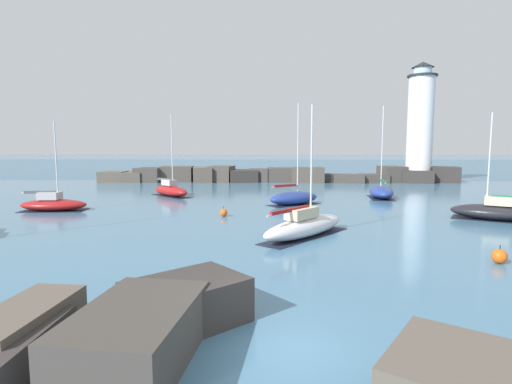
{
  "coord_description": "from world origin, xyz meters",
  "views": [
    {
      "loc": [
        -0.53,
        -10.41,
        5.5
      ],
      "look_at": [
        -1.6,
        27.98,
        1.19
      ],
      "focal_mm": 28.0,
      "sensor_mm": 36.0,
      "label": 1
    }
  ],
  "objects_px": {
    "sailboat_moored_1": "(171,190)",
    "sailboat_moored_2": "(53,204)",
    "sailboat_moored_4": "(305,225)",
    "mooring_buoy_far_side": "(499,256)",
    "lighthouse": "(420,129)",
    "mooring_buoy_orange_near": "(224,213)",
    "sailboat_moored_5": "(493,211)",
    "sailboat_moored_0": "(381,192)",
    "sailboat_moored_3": "(294,198)"
  },
  "relations": [
    {
      "from": "sailboat_moored_1",
      "to": "sailboat_moored_2",
      "type": "xyz_separation_m",
      "value": [
        -7.76,
        -10.59,
        -0.11
      ]
    },
    {
      "from": "sailboat_moored_1",
      "to": "sailboat_moored_4",
      "type": "height_order",
      "value": "sailboat_moored_1"
    },
    {
      "from": "sailboat_moored_2",
      "to": "mooring_buoy_far_side",
      "type": "distance_m",
      "value": 33.37
    },
    {
      "from": "lighthouse",
      "to": "mooring_buoy_orange_near",
      "type": "distance_m",
      "value": 44.11
    },
    {
      "from": "sailboat_moored_5",
      "to": "sailboat_moored_0",
      "type": "bearing_deg",
      "value": 110.45
    },
    {
      "from": "sailboat_moored_0",
      "to": "sailboat_moored_1",
      "type": "distance_m",
      "value": 23.34
    },
    {
      "from": "sailboat_moored_0",
      "to": "sailboat_moored_1",
      "type": "xyz_separation_m",
      "value": [
        -23.31,
        1.19,
        0.03
      ]
    },
    {
      "from": "sailboat_moored_0",
      "to": "sailboat_moored_5",
      "type": "bearing_deg",
      "value": -69.55
    },
    {
      "from": "sailboat_moored_4",
      "to": "sailboat_moored_5",
      "type": "xyz_separation_m",
      "value": [
        14.86,
        6.07,
        -0.01
      ]
    },
    {
      "from": "lighthouse",
      "to": "sailboat_moored_0",
      "type": "relative_size",
      "value": 1.9
    },
    {
      "from": "sailboat_moored_3",
      "to": "mooring_buoy_orange_near",
      "type": "height_order",
      "value": "sailboat_moored_3"
    },
    {
      "from": "sailboat_moored_4",
      "to": "sailboat_moored_0",
      "type": "bearing_deg",
      "value": 62.09
    },
    {
      "from": "sailboat_moored_3",
      "to": "mooring_buoy_far_side",
      "type": "xyz_separation_m",
      "value": [
        8.47,
        -19.32,
        -0.32
      ]
    },
    {
      "from": "sailboat_moored_1",
      "to": "mooring_buoy_orange_near",
      "type": "height_order",
      "value": "sailboat_moored_1"
    },
    {
      "from": "sailboat_moored_2",
      "to": "mooring_buoy_far_side",
      "type": "xyz_separation_m",
      "value": [
        29.73,
        -15.14,
        -0.24
      ]
    },
    {
      "from": "lighthouse",
      "to": "sailboat_moored_3",
      "type": "bearing_deg",
      "value": -129.18
    },
    {
      "from": "lighthouse",
      "to": "sailboat_moored_0",
      "type": "distance_m",
      "value": 25.67
    },
    {
      "from": "sailboat_moored_2",
      "to": "mooring_buoy_orange_near",
      "type": "xyz_separation_m",
      "value": [
        15.21,
        -2.51,
        -0.29
      ]
    },
    {
      "from": "lighthouse",
      "to": "sailboat_moored_5",
      "type": "distance_m",
      "value": 35.87
    },
    {
      "from": "sailboat_moored_1",
      "to": "sailboat_moored_2",
      "type": "bearing_deg",
      "value": -126.23
    },
    {
      "from": "sailboat_moored_3",
      "to": "sailboat_moored_5",
      "type": "distance_m",
      "value": 16.52
    },
    {
      "from": "sailboat_moored_3",
      "to": "mooring_buoy_far_side",
      "type": "height_order",
      "value": "sailboat_moored_3"
    },
    {
      "from": "sailboat_moored_0",
      "to": "sailboat_moored_2",
      "type": "distance_m",
      "value": 32.46
    },
    {
      "from": "sailboat_moored_4",
      "to": "mooring_buoy_far_side",
      "type": "bearing_deg",
      "value": -32.58
    },
    {
      "from": "sailboat_moored_2",
      "to": "sailboat_moored_4",
      "type": "height_order",
      "value": "sailboat_moored_4"
    },
    {
      "from": "sailboat_moored_1",
      "to": "mooring_buoy_orange_near",
      "type": "xyz_separation_m",
      "value": [
        7.45,
        -13.1,
        -0.4
      ]
    },
    {
      "from": "sailboat_moored_0",
      "to": "sailboat_moored_2",
      "type": "height_order",
      "value": "sailboat_moored_0"
    },
    {
      "from": "sailboat_moored_2",
      "to": "mooring_buoy_orange_near",
      "type": "relative_size",
      "value": 9.52
    },
    {
      "from": "lighthouse",
      "to": "sailboat_moored_3",
      "type": "xyz_separation_m",
      "value": [
        -21.69,
        -26.62,
        -7.76
      ]
    },
    {
      "from": "lighthouse",
      "to": "mooring_buoy_far_side",
      "type": "height_order",
      "value": "lighthouse"
    },
    {
      "from": "sailboat_moored_5",
      "to": "mooring_buoy_far_side",
      "type": "distance_m",
      "value": 13.17
    },
    {
      "from": "lighthouse",
      "to": "sailboat_moored_4",
      "type": "xyz_separation_m",
      "value": [
        -21.94,
        -40.37,
        -7.75
      ]
    },
    {
      "from": "sailboat_moored_1",
      "to": "lighthouse",
      "type": "bearing_deg",
      "value": 29.86
    },
    {
      "from": "sailboat_moored_1",
      "to": "sailboat_moored_5",
      "type": "relative_size",
      "value": 1.13
    },
    {
      "from": "sailboat_moored_4",
      "to": "mooring_buoy_orange_near",
      "type": "xyz_separation_m",
      "value": [
        -5.81,
        7.06,
        -0.38
      ]
    },
    {
      "from": "lighthouse",
      "to": "sailboat_moored_3",
      "type": "relative_size",
      "value": 1.95
    },
    {
      "from": "sailboat_moored_2",
      "to": "sailboat_moored_0",
      "type": "bearing_deg",
      "value": 16.83
    },
    {
      "from": "sailboat_moored_3",
      "to": "sailboat_moored_1",
      "type": "bearing_deg",
      "value": 154.59
    },
    {
      "from": "lighthouse",
      "to": "mooring_buoy_far_side",
      "type": "bearing_deg",
      "value": -106.06
    },
    {
      "from": "sailboat_moored_3",
      "to": "sailboat_moored_4",
      "type": "xyz_separation_m",
      "value": [
        -0.24,
        -13.75,
        0.02
      ]
    },
    {
      "from": "sailboat_moored_3",
      "to": "sailboat_moored_4",
      "type": "relative_size",
      "value": 1.19
    },
    {
      "from": "sailboat_moored_3",
      "to": "sailboat_moored_5",
      "type": "height_order",
      "value": "sailboat_moored_3"
    },
    {
      "from": "lighthouse",
      "to": "sailboat_moored_2",
      "type": "bearing_deg",
      "value": -144.36
    },
    {
      "from": "mooring_buoy_orange_near",
      "to": "sailboat_moored_3",
      "type": "bearing_deg",
      "value": 47.84
    },
    {
      "from": "lighthouse",
      "to": "sailboat_moored_1",
      "type": "xyz_separation_m",
      "value": [
        -35.2,
        -20.21,
        -7.73
      ]
    },
    {
      "from": "sailboat_moored_0",
      "to": "sailboat_moored_5",
      "type": "xyz_separation_m",
      "value": [
        4.81,
        -12.91,
        -0.0
      ]
    },
    {
      "from": "sailboat_moored_0",
      "to": "mooring_buoy_far_side",
      "type": "xyz_separation_m",
      "value": [
        -1.34,
        -24.54,
        -0.33
      ]
    },
    {
      "from": "sailboat_moored_4",
      "to": "sailboat_moored_1",
      "type": "bearing_deg",
      "value": 123.33
    },
    {
      "from": "sailboat_moored_0",
      "to": "sailboat_moored_3",
      "type": "relative_size",
      "value": 1.03
    },
    {
      "from": "mooring_buoy_orange_near",
      "to": "sailboat_moored_4",
      "type": "bearing_deg",
      "value": -50.55
    }
  ]
}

